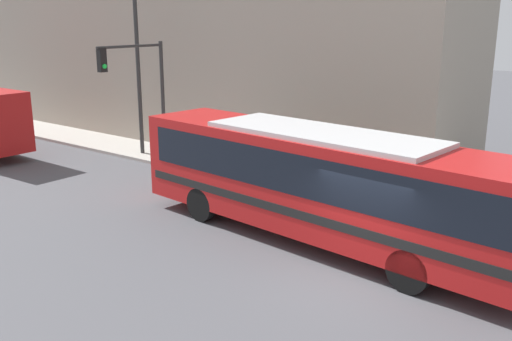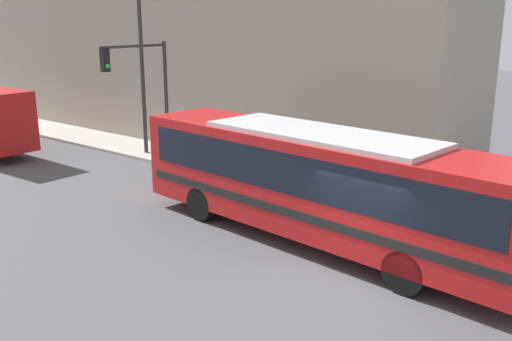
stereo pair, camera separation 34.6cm
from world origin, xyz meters
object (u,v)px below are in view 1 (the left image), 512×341
object	(u,v)px
fire_hydrant	(308,179)
parking_meter	(248,153)
city_bus	(321,179)
street_lamp	(132,57)
pedestrian_near_corner	(355,167)
traffic_light_pole	(141,81)

from	to	relation	value
fire_hydrant	parking_meter	world-z (taller)	parking_meter
city_bus	parking_meter	bearing A→B (deg)	60.99
parking_meter	city_bus	bearing A→B (deg)	-124.00
street_lamp	pedestrian_near_corner	size ratio (longest dim) A/B	4.21
fire_hydrant	parking_meter	bearing A→B (deg)	90.00
fire_hydrant	parking_meter	xyz separation A→B (m)	(0.00, 2.69, 0.57)
city_bus	fire_hydrant	size ratio (longest dim) A/B	15.81
parking_meter	pedestrian_near_corner	distance (m)	4.13
city_bus	fire_hydrant	xyz separation A→B (m)	(3.65, 2.73, -1.31)
traffic_light_pole	street_lamp	bearing A→B (deg)	58.58
fire_hydrant	street_lamp	xyz separation A→B (m)	(-0.04, 9.02, 3.88)
city_bus	fire_hydrant	world-z (taller)	city_bus
traffic_light_pole	parking_meter	world-z (taller)	traffic_light_pole
city_bus	pedestrian_near_corner	size ratio (longest dim) A/B	7.05
city_bus	street_lamp	distance (m)	12.55
traffic_light_pole	parking_meter	bearing A→B (deg)	-77.98
parking_meter	street_lamp	world-z (taller)	street_lamp
parking_meter	pedestrian_near_corner	world-z (taller)	pedestrian_near_corner
fire_hydrant	pedestrian_near_corner	world-z (taller)	pedestrian_near_corner
traffic_light_pole	pedestrian_near_corner	distance (m)	9.33
fire_hydrant	street_lamp	size ratio (longest dim) A/B	0.11
traffic_light_pole	parking_meter	distance (m)	5.45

